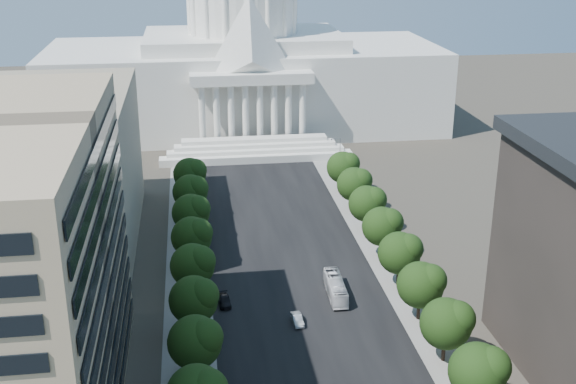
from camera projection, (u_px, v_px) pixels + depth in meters
name	position (u px, v px, depth m)	size (l,w,h in m)	color
road_asphalt	(284.00, 248.00, 142.80)	(30.00, 260.00, 0.01)	black
sidewalk_left	(187.00, 254.00, 140.37)	(8.00, 260.00, 0.02)	gray
sidewalk_right	(377.00, 243.00, 145.23)	(8.00, 260.00, 0.02)	gray
capitol	(244.00, 62.00, 223.93)	(120.00, 56.00, 73.00)	white
office_block_left_far	(34.00, 171.00, 140.71)	(38.00, 52.00, 30.00)	gray
tree_l_d	(197.00, 341.00, 99.11)	(7.79, 7.60, 9.97)	#33261C
tree_l_e	(196.00, 299.00, 110.25)	(7.79, 7.60, 9.97)	#33261C
tree_l_f	(194.00, 264.00, 121.39)	(7.79, 7.60, 9.97)	#33261C
tree_l_g	(193.00, 236.00, 132.54)	(7.79, 7.60, 9.97)	#33261C
tree_l_h	(192.00, 212.00, 143.68)	(7.79, 7.60, 9.97)	#33261C
tree_l_i	(192.00, 191.00, 154.82)	(7.79, 7.60, 9.97)	#33261C
tree_l_j	(191.00, 173.00, 165.96)	(7.79, 7.60, 9.97)	#33261C
tree_r_c	(481.00, 370.00, 92.58)	(7.79, 7.60, 9.97)	#33261C
tree_r_d	(449.00, 322.00, 103.72)	(7.79, 7.60, 9.97)	#33261C
tree_r_e	(423.00, 284.00, 114.86)	(7.79, 7.60, 9.97)	#33261C
tree_r_f	(402.00, 252.00, 126.01)	(7.79, 7.60, 9.97)	#33261C
tree_r_g	(384.00, 225.00, 137.15)	(7.79, 7.60, 9.97)	#33261C
tree_r_h	(369.00, 203.00, 148.29)	(7.79, 7.60, 9.97)	#33261C
tree_r_i	(356.00, 183.00, 159.43)	(7.79, 7.60, 9.97)	#33261C
tree_r_j	(344.00, 166.00, 170.57)	(7.79, 7.60, 9.97)	#33261C
streetlight_b	(494.00, 377.00, 92.25)	(2.61, 0.44, 9.00)	gray
streetlight_c	(432.00, 286.00, 115.47)	(2.61, 0.44, 9.00)	gray
streetlight_d	(390.00, 226.00, 138.68)	(2.61, 0.44, 9.00)	gray
streetlight_e	(360.00, 182.00, 161.89)	(2.61, 0.44, 9.00)	gray
streetlight_f	(338.00, 150.00, 185.10)	(2.61, 0.44, 9.00)	gray
car_silver	(297.00, 319.00, 115.66)	(1.50, 4.29, 1.41)	#B4B7BC
car_dark_b	(224.00, 301.00, 121.37)	(1.95, 4.80, 1.39)	black
city_bus	(336.00, 288.00, 123.94)	(2.63, 11.25, 3.13)	silver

